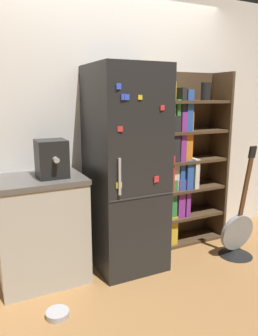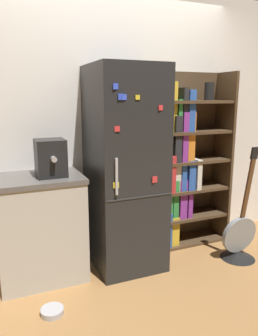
{
  "view_description": "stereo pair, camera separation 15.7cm",
  "coord_description": "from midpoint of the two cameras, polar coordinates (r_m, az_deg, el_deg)",
  "views": [
    {
      "loc": [
        -1.24,
        -2.52,
        1.57
      ],
      "look_at": [
        0.06,
        0.15,
        0.92
      ],
      "focal_mm": 35.0,
      "sensor_mm": 36.0,
      "label": 1
    },
    {
      "loc": [
        -1.1,
        -2.59,
        1.57
      ],
      "look_at": [
        0.06,
        0.15,
        0.92
      ],
      "focal_mm": 35.0,
      "sensor_mm": 36.0,
      "label": 2
    }
  ],
  "objects": [
    {
      "name": "wall_back",
      "position": [
        3.26,
        -4.8,
        7.53
      ],
      "size": [
        8.0,
        0.05,
        2.6
      ],
      "color": "white",
      "rests_on": "ground_plane"
    },
    {
      "name": "pet_bowl",
      "position": [
        2.67,
        -14.15,
        -23.36
      ],
      "size": [
        0.17,
        0.17,
        0.05
      ],
      "color": "#B7B7BC",
      "rests_on": "ground_plane"
    },
    {
      "name": "bookshelf",
      "position": [
        3.48,
        6.94,
        0.77
      ],
      "size": [
        0.87,
        0.34,
        1.82
      ],
      "color": "#4C3823",
      "rests_on": "ground_plane"
    },
    {
      "name": "refrigerator",
      "position": [
        2.99,
        -2.18,
        -0.23
      ],
      "size": [
        0.61,
        0.69,
        1.84
      ],
      "color": "black",
      "rests_on": "ground_plane"
    },
    {
      "name": "guitar",
      "position": [
        3.5,
        16.99,
        -11.91
      ],
      "size": [
        0.38,
        0.34,
        1.13
      ],
      "color": "black",
      "rests_on": "ground_plane"
    },
    {
      "name": "kitchen_counter",
      "position": [
        2.97,
        -16.54,
        -10.15
      ],
      "size": [
        0.73,
        0.58,
        0.92
      ],
      "color": "#BCB7A8",
      "rests_on": "ground_plane"
    },
    {
      "name": "ground_plane",
      "position": [
        3.22,
        -1.17,
        -16.86
      ],
      "size": [
        16.0,
        16.0,
        0.0
      ],
      "primitive_type": "plane",
      "color": "#A87542"
    },
    {
      "name": "espresso_machine",
      "position": [
        2.77,
        -14.91,
        1.58
      ],
      "size": [
        0.24,
        0.3,
        0.31
      ],
      "color": "black",
      "rests_on": "kitchen_counter"
    }
  ]
}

